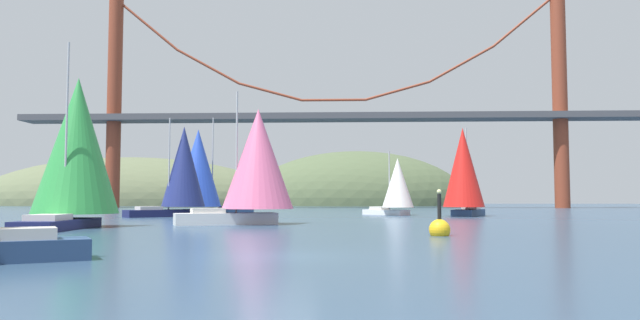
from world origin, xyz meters
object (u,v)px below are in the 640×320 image
sailboat_green_sail (76,149)px  sailboat_red_spinnaker (464,170)px  channel_buoy (440,229)px  sailboat_white_mainsail (397,185)px  sailboat_pink_spinnaker (256,162)px  sailboat_navy_sail (182,169)px  sailboat_blue_spinnaker (199,170)px

sailboat_green_sail → sailboat_red_spinnaker: 39.14m
sailboat_green_sail → channel_buoy: (22.85, -7.85, -4.87)m
sailboat_red_spinnaker → channel_buoy: sailboat_red_spinnaker is taller
sailboat_white_mainsail → sailboat_pink_spinnaker: (-12.41, -23.14, 1.26)m
sailboat_red_spinnaker → sailboat_white_mainsail: (-6.77, 3.66, -1.50)m
sailboat_navy_sail → sailboat_pink_spinnaker: bearing=-59.5°
sailboat_navy_sail → sailboat_pink_spinnaker: size_ratio=1.05×
sailboat_green_sail → sailboat_white_mainsail: size_ratio=1.66×
sailboat_red_spinnaker → sailboat_pink_spinnaker: size_ratio=0.97×
sailboat_green_sail → sailboat_blue_spinnaker: sailboat_green_sail is taller
sailboat_white_mainsail → sailboat_blue_spinnaker: bearing=177.3°
sailboat_red_spinnaker → sailboat_blue_spinnaker: bearing=170.9°
sailboat_pink_spinnaker → sailboat_red_spinnaker: bearing=45.4°
sailboat_red_spinnaker → sailboat_blue_spinnaker: sailboat_blue_spinnaker is taller
sailboat_red_spinnaker → channel_buoy: size_ratio=3.62×
sailboat_red_spinnaker → sailboat_white_mainsail: bearing=151.6°
sailboat_white_mainsail → sailboat_navy_sail: 23.62m
sailboat_green_sail → sailboat_blue_spinnaker: 29.19m
sailboat_green_sail → sailboat_pink_spinnaker: size_ratio=1.22×
sailboat_navy_sail → sailboat_pink_spinnaker: (10.58, -17.95, -0.33)m
sailboat_navy_sail → sailboat_white_mainsail: bearing=12.7°
sailboat_navy_sail → channel_buoy: sailboat_navy_sail is taller
sailboat_pink_spinnaker → channel_buoy: sailboat_pink_spinnaker is taller
sailboat_red_spinnaker → sailboat_navy_sail: bearing=-177.1°
sailboat_red_spinnaker → sailboat_navy_sail: size_ratio=0.93×
sailboat_blue_spinnaker → sailboat_green_sail: bearing=-92.0°
sailboat_red_spinnaker → channel_buoy: 33.52m
sailboat_green_sail → channel_buoy: bearing=-19.0°
sailboat_blue_spinnaker → sailboat_white_mainsail: bearing=-2.7°
sailboat_white_mainsail → sailboat_blue_spinnaker: 22.86m
sailboat_blue_spinnaker → sailboat_pink_spinnaker: bearing=-66.8°
sailboat_red_spinnaker → channel_buoy: bearing=-103.4°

